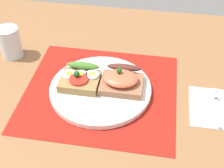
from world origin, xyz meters
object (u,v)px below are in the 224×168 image
at_px(plate, 100,89).
at_px(sandwich_egg_tomato, 80,79).
at_px(sandwich_salmon, 122,80).
at_px(drinking_glass, 10,42).
at_px(fork, 217,105).
at_px(napkin, 216,108).

distance_m(plate, sandwich_egg_tomato, 0.06).
height_order(sandwich_salmon, drinking_glass, drinking_glass).
bearing_deg(sandwich_salmon, fork, -5.53).
xyz_separation_m(sandwich_egg_tomato, drinking_glass, (-0.23, 0.11, 0.01)).
xyz_separation_m(plate, sandwich_salmon, (0.05, 0.01, 0.03)).
bearing_deg(drinking_glass, fork, -12.10).
bearing_deg(drinking_glass, plate, -21.74).
xyz_separation_m(plate, napkin, (0.29, -0.01, -0.01)).
xyz_separation_m(plate, sandwich_egg_tomato, (-0.05, 0.00, 0.02)).
relative_size(sandwich_salmon, fork, 0.80).
distance_m(sandwich_egg_tomato, drinking_glass, 0.26).
relative_size(plate, napkin, 1.89).
distance_m(sandwich_salmon, fork, 0.24).
relative_size(napkin, drinking_glass, 1.51).
height_order(plate, fork, plate).
bearing_deg(sandwich_egg_tomato, plate, -4.62).
bearing_deg(sandwich_salmon, drinking_glass, 163.43).
bearing_deg(napkin, sandwich_egg_tomato, 177.09).
height_order(sandwich_egg_tomato, napkin, sandwich_egg_tomato).
distance_m(sandwich_salmon, napkin, 0.24).
bearing_deg(sandwich_salmon, napkin, -6.36).
bearing_deg(fork, sandwich_egg_tomato, 177.67).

